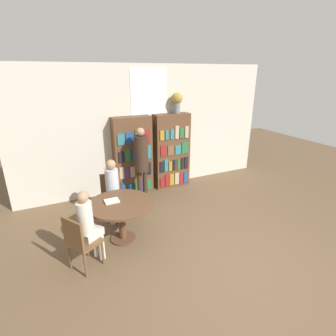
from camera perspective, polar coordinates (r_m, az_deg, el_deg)
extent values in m
plane|color=brown|center=(4.37, 14.59, -20.68)|extent=(16.00, 16.00, 0.00)
cube|color=beige|center=(6.48, -4.07, 8.46)|extent=(6.40, 0.06, 3.00)
cube|color=white|center=(6.33, -4.15, 15.95)|extent=(0.90, 0.01, 1.10)
cube|color=brown|center=(6.29, -7.67, 2.61)|extent=(0.91, 0.32, 1.86)
cube|color=navy|center=(6.31, -9.69, -4.43)|extent=(0.10, 0.02, 0.31)
cube|color=navy|center=(6.36, -8.24, -4.47)|extent=(0.13, 0.02, 0.24)
cube|color=#236638|center=(6.40, -6.85, -4.13)|extent=(0.10, 0.02, 0.26)
cube|color=#4C2D6B|center=(6.45, -5.55, -3.87)|extent=(0.14, 0.02, 0.27)
cube|color=#236638|center=(6.50, -4.13, -3.64)|extent=(0.10, 0.02, 0.26)
cube|color=tan|center=(6.16, -9.98, -1.13)|extent=(0.11, 0.02, 0.28)
cube|color=#4C2D6B|center=(6.19, -8.86, -1.06)|extent=(0.11, 0.02, 0.26)
cube|color=tan|center=(6.23, -7.71, -0.86)|extent=(0.11, 0.02, 0.26)
cube|color=black|center=(6.26, -6.40, -0.40)|extent=(0.10, 0.02, 0.32)
cube|color=tan|center=(6.30, -5.38, -0.35)|extent=(0.08, 0.02, 0.29)
cube|color=black|center=(6.34, -4.19, -0.13)|extent=(0.12, 0.02, 0.30)
cube|color=black|center=(6.03, -10.09, 2.32)|extent=(0.14, 0.02, 0.25)
cube|color=#236638|center=(6.06, -8.72, 2.69)|extent=(0.12, 0.02, 0.29)
cube|color=navy|center=(6.11, -7.25, 2.81)|extent=(0.12, 0.02, 0.27)
cube|color=tan|center=(6.16, -5.86, 2.99)|extent=(0.13, 0.02, 0.26)
cube|color=#2D707A|center=(6.21, -4.32, 3.45)|extent=(0.14, 0.02, 0.32)
cube|color=#2D707A|center=(5.93, -10.17, 6.11)|extent=(0.16, 0.02, 0.25)
cube|color=navy|center=(5.98, -8.35, 6.42)|extent=(0.18, 0.02, 0.27)
cube|color=#236638|center=(6.03, -6.41, 6.78)|extent=(0.16, 0.02, 0.30)
cube|color=maroon|center=(6.10, -4.64, 6.88)|extent=(0.15, 0.02, 0.28)
cube|color=brown|center=(6.65, 0.77, 3.77)|extent=(0.91, 0.32, 1.86)
cube|color=maroon|center=(6.63, -1.25, -3.18)|extent=(0.11, 0.02, 0.25)
cube|color=maroon|center=(6.67, -0.14, -2.68)|extent=(0.12, 0.02, 0.32)
cube|color=olive|center=(6.72, 0.85, -2.54)|extent=(0.12, 0.02, 0.31)
cube|color=tan|center=(6.78, 1.96, -2.33)|extent=(0.12, 0.02, 0.31)
cube|color=maroon|center=(6.84, 2.92, -2.27)|extent=(0.11, 0.02, 0.28)
cube|color=navy|center=(6.90, 3.80, -2.08)|extent=(0.10, 0.02, 0.29)
cube|color=black|center=(6.47, -1.35, 0.21)|extent=(0.10, 0.02, 0.27)
cube|color=#2D707A|center=(6.51, -0.39, 0.54)|extent=(0.09, 0.02, 0.32)
cube|color=olive|center=(6.57, 0.53, 0.38)|extent=(0.08, 0.02, 0.24)
cube|color=black|center=(6.61, 1.36, 0.65)|extent=(0.07, 0.02, 0.28)
cube|color=#236638|center=(6.66, 2.30, 0.84)|extent=(0.07, 0.02, 0.28)
cube|color=black|center=(6.70, 3.10, 1.02)|extent=(0.06, 0.02, 0.30)
cube|color=black|center=(6.75, 3.95, 1.17)|extent=(0.10, 0.02, 0.30)
cube|color=maroon|center=(6.36, -1.04, 3.69)|extent=(0.14, 0.02, 0.27)
cube|color=brown|center=(6.44, 0.61, 3.83)|extent=(0.16, 0.02, 0.25)
cube|color=#2D707A|center=(6.53, 2.22, 3.95)|extent=(0.16, 0.02, 0.23)
cube|color=#236638|center=(6.61, 3.72, 4.42)|extent=(0.18, 0.02, 0.30)
cube|color=olive|center=(6.25, -1.31, 7.07)|extent=(0.10, 0.02, 0.24)
cube|color=#2D707A|center=(6.30, -0.22, 7.15)|extent=(0.08, 0.02, 0.23)
cube|color=#2D707A|center=(6.36, 0.92, 7.35)|extent=(0.10, 0.02, 0.25)
cube|color=tan|center=(6.41, 1.99, 7.76)|extent=(0.10, 0.02, 0.32)
cube|color=#236638|center=(6.48, 3.05, 7.57)|extent=(0.11, 0.02, 0.25)
cube|color=tan|center=(6.54, 4.10, 7.82)|extent=(0.09, 0.02, 0.28)
cylinder|color=slate|center=(6.49, 1.93, 12.90)|extent=(0.16, 0.16, 0.25)
sphere|color=olive|center=(6.47, 1.95, 14.93)|extent=(0.27, 0.27, 0.27)
cylinder|color=brown|center=(4.92, -9.72, -14.80)|extent=(0.44, 0.44, 0.03)
cylinder|color=brown|center=(4.74, -9.97, -11.40)|extent=(0.12, 0.12, 0.65)
cylinder|color=brown|center=(4.57, -10.23, -7.69)|extent=(1.12, 1.12, 0.04)
cube|color=brown|center=(4.24, -17.65, -15.17)|extent=(0.55, 0.55, 0.04)
cube|color=brown|center=(4.01, -20.00, -13.42)|extent=(0.25, 0.36, 0.45)
cylinder|color=brown|center=(4.56, -17.13, -15.75)|extent=(0.04, 0.04, 0.41)
cylinder|color=brown|center=(4.35, -14.02, -17.41)|extent=(0.04, 0.04, 0.41)
cylinder|color=brown|center=(4.40, -20.59, -17.70)|extent=(0.04, 0.04, 0.41)
cylinder|color=brown|center=(4.18, -17.53, -19.58)|extent=(0.04, 0.04, 0.41)
cube|color=brown|center=(5.41, -11.90, -6.43)|extent=(0.42, 0.42, 0.04)
cube|color=brown|center=(5.47, -12.44, -3.33)|extent=(0.40, 0.06, 0.45)
cylinder|color=brown|center=(5.39, -9.60, -9.06)|extent=(0.04, 0.04, 0.41)
cylinder|color=brown|center=(5.35, -13.20, -9.62)|extent=(0.04, 0.04, 0.41)
cylinder|color=brown|center=(5.69, -10.37, -7.48)|extent=(0.04, 0.04, 0.41)
cylinder|color=brown|center=(5.64, -13.77, -7.98)|extent=(0.04, 0.04, 0.41)
cube|color=#B2B7C6|center=(5.25, -11.68, -6.29)|extent=(0.27, 0.33, 0.12)
cylinder|color=#B2B7C6|center=(5.20, -12.09, -2.86)|extent=(0.25, 0.25, 0.50)
sphere|color=#A37A5B|center=(5.07, -12.37, 0.74)|extent=(0.19, 0.19, 0.19)
cylinder|color=#B2B7C6|center=(5.30, -10.48, -9.45)|extent=(0.10, 0.10, 0.45)
cylinder|color=#B2B7C6|center=(5.28, -11.98, -9.68)|extent=(0.10, 0.10, 0.45)
cube|color=beige|center=(4.27, -16.32, -13.46)|extent=(0.39, 0.36, 0.12)
cylinder|color=beige|center=(4.06, -17.59, -10.28)|extent=(0.23, 0.23, 0.50)
sphere|color=#A37A5B|center=(3.91, -18.10, -6.05)|extent=(0.17, 0.17, 0.17)
cylinder|color=beige|center=(4.52, -15.42, -15.59)|extent=(0.10, 0.10, 0.45)
cylinder|color=beige|center=(4.45, -14.28, -16.18)|extent=(0.10, 0.10, 0.45)
cylinder|color=#332319|center=(6.03, -6.24, -3.91)|extent=(0.10, 0.10, 0.73)
cylinder|color=#332319|center=(6.07, -5.02, -3.69)|extent=(0.10, 0.10, 0.73)
cylinder|color=#332319|center=(5.78, -5.88, 3.10)|extent=(0.30, 0.30, 0.79)
sphere|color=#A37A5B|center=(5.66, -6.06, 7.82)|extent=(0.18, 0.18, 0.18)
cylinder|color=#332319|center=(6.00, -6.01, 5.71)|extent=(0.07, 0.30, 0.07)
cube|color=silver|center=(4.61, -12.15, -7.03)|extent=(0.24, 0.18, 0.03)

